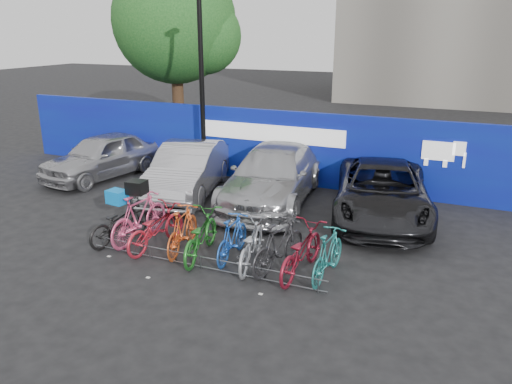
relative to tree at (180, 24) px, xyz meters
The scene contains 21 objects.
ground 13.14m from the tree, 56.03° to the right, with size 100.00×100.00×0.00m, color black.
hoarding 8.80m from the tree, 30.89° to the right, with size 22.00×0.18×2.40m.
tree is the anchor object (origin of this frame).
lamppost 6.14m from the tree, 52.49° to the right, with size 0.25×0.50×6.11m.
bike_rack 13.55m from the tree, 57.55° to the right, with size 5.60×0.03×0.30m.
car_0 7.29m from the tree, 87.25° to the right, with size 1.78×4.43×1.51m, color #A2A3A7.
car_1 8.60m from the tree, 58.20° to the right, with size 1.65×4.72×1.56m, color #9E9EA2.
car_2 9.86m from the tree, 42.11° to the right, with size 2.23×5.50×1.60m, color #A5A6AA.
car_3 12.26m from the tree, 31.63° to the right, with size 2.43×5.28×1.47m, color black.
bike_0 11.92m from the tree, 67.12° to the right, with size 0.64×1.84×0.97m, color black.
bike_1 11.85m from the tree, 64.64° to the right, with size 0.56×2.00×1.20m, color #E75081.
bike_2 12.30m from the tree, 62.38° to the right, with size 0.67×1.93×1.01m, color red.
bike_3 12.53m from the tree, 59.26° to the right, with size 0.50×1.76×1.06m, color #E55922.
bike_4 12.87m from the tree, 57.39° to the right, with size 0.69×1.98×1.04m, color #206E21.
bike_5 13.09m from the tree, 54.14° to the right, with size 0.47×1.66×1.00m, color blue.
bike_6 13.47m from the tree, 52.67° to the right, with size 0.67×1.91×1.00m, color #A3A5AB.
bike_7 13.80m from the tree, 50.34° to the right, with size 0.52×1.84×1.11m, color #2A2A2D.
bike_8 14.12m from the tree, 48.77° to the right, with size 0.70×2.01×1.06m, color maroon.
bike_9 14.42m from the tree, 46.81° to the right, with size 0.49×1.72×1.03m, color teal.
cargo_crate 11.68m from the tree, 67.12° to the right, with size 0.45×0.34×0.32m, color #0677D5.
cargo_topcase 11.59m from the tree, 64.64° to the right, with size 0.42×0.38×0.31m, color black.
Camera 1 is at (4.89, -9.00, 4.90)m, focal length 35.00 mm.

